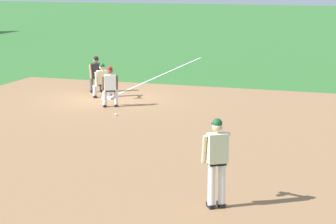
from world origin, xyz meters
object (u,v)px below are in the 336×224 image
object	(u,v)px
first_baseman	(103,79)
baserunner	(110,85)
umpire	(96,73)
first_base_bag	(108,98)
pitcher	(217,157)
baseball	(116,114)

from	to	relation	value
first_baseman	baserunner	size ratio (longest dim) A/B	0.92
first_baseman	umpire	bearing A→B (deg)	36.32
umpire	first_baseman	bearing A→B (deg)	-143.68
first_base_bag	umpire	size ratio (longest dim) A/B	0.26
pitcher	baserunner	bearing A→B (deg)	34.79
pitcher	first_baseman	xyz separation A→B (m)	(10.42, 7.12, -0.33)
pitcher	first_baseman	bearing A→B (deg)	34.33
pitcher	first_base_bag	bearing A→B (deg)	33.78
baseball	pitcher	bearing A→B (deg)	-144.45
pitcher	umpire	bearing A→B (deg)	34.51
pitcher	first_baseman	world-z (taller)	pitcher
first_base_bag	baseball	size ratio (longest dim) A/B	5.14
baserunner	umpire	world-z (taller)	same
baseball	first_baseman	size ratio (longest dim) A/B	0.06
first_baseman	umpire	world-z (taller)	umpire
baseball	umpire	distance (m)	4.67
first_base_bag	umpire	distance (m)	1.73
first_baseman	baserunner	bearing A→B (deg)	-148.34
first_base_bag	baseball	bearing A→B (deg)	-151.54
first_baseman	umpire	distance (m)	1.25
pitcher	baserunner	xyz separation A→B (m)	(8.84, 6.14, -0.27)
first_base_bag	pitcher	world-z (taller)	pitcher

